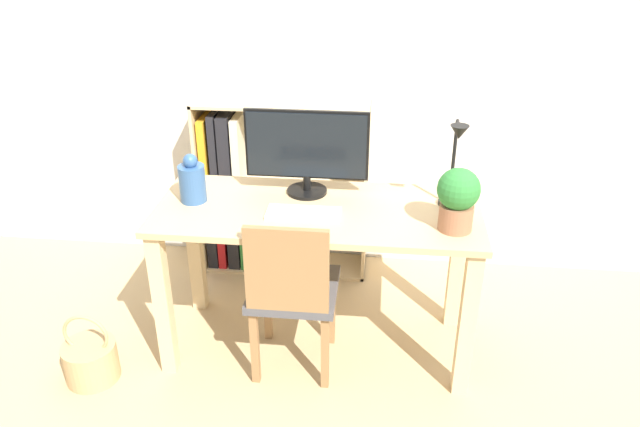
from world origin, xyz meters
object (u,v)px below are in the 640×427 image
potted_plant (458,198)px  bookshelf (250,190)px  monitor (307,148)px  keyboard (303,213)px  vase (192,181)px  desk_lamp (455,158)px  basket (91,360)px  chair (292,290)px

potted_plant → bookshelf: bearing=141.5°
monitor → bookshelf: (-0.42, 0.57, -0.50)m
keyboard → potted_plant: bearing=-5.1°
monitor → keyboard: monitor is taller
vase → potted_plant: (1.18, -0.15, 0.05)m
potted_plant → desk_lamp: bearing=91.8°
desk_lamp → potted_plant: bearing=-88.2°
monitor → potted_plant: bearing=-23.8°
bookshelf → basket: size_ratio=2.93×
keyboard → desk_lamp: desk_lamp is taller
chair → monitor: bearing=86.5°
keyboard → vase: bearing=170.2°
monitor → vase: (-0.51, -0.15, -0.13)m
monitor → desk_lamp: desk_lamp is taller
keyboard → chair: size_ratio=0.39×
desk_lamp → potted_plant: 0.21m
basket → keyboard: bearing=16.4°
vase → desk_lamp: bearing=1.5°
basket → vase: bearing=40.0°
chair → bookshelf: bearing=113.3°
chair → bookshelf: (-0.39, 0.93, 0.04)m
vase → bookshelf: (0.10, 0.72, -0.38)m
vase → bookshelf: 0.81m
vase → potted_plant: bearing=-7.2°
bookshelf → keyboard: bearing=-61.9°
vase → basket: (-0.45, -0.38, -0.77)m
vase → basket: 0.97m
bookshelf → basket: bearing=-116.6°
monitor → desk_lamp: (0.67, -0.12, 0.03)m
desk_lamp → bookshelf: 1.39m
desk_lamp → bookshelf: bearing=147.7°
potted_plant → monitor: bearing=156.2°
vase → desk_lamp: desk_lamp is taller
potted_plant → vase: bearing=172.8°
vase → basket: vase is taller
desk_lamp → chair: desk_lamp is taller
vase → basket: size_ratio=0.65×
keyboard → bookshelf: size_ratio=0.32×
potted_plant → bookshelf: potted_plant is taller
keyboard → bookshelf: (-0.43, 0.81, -0.28)m
bookshelf → basket: 1.29m
monitor → chair: monitor is taller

